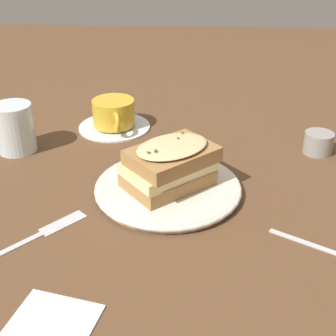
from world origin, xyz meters
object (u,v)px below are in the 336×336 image
sandwich (170,165)px  condiment_pot (318,143)px  napkin (44,334)px  teacup_with_saucer (114,116)px  water_glass (15,128)px  fork (42,233)px  dinner_plate (168,188)px

sandwich → condiment_pot: size_ratio=3.09×
sandwich → napkin: bearing=157.9°
teacup_with_saucer → water_glass: (-0.11, 0.17, 0.02)m
fork → condiment_pot: (0.27, -0.44, 0.02)m
teacup_with_saucer → condiment_pot: 0.41m
napkin → dinner_plate: bearing=-21.6°
dinner_plate → sandwich: sandwich is taller
sandwich → condiment_pot: (0.16, -0.27, -0.03)m
sandwich → napkin: size_ratio=1.43×
dinner_plate → condiment_pot: (0.16, -0.27, 0.01)m
fork → condiment_pot: 0.52m
dinner_plate → water_glass: bearing=65.1°
water_glass → napkin: bearing=-158.0°
sandwich → teacup_with_saucer: bearing=27.4°
water_glass → fork: 0.29m
fork → napkin: 0.19m
dinner_plate → fork: dinner_plate is taller
teacup_with_saucer → water_glass: 0.20m
water_glass → fork: (-0.26, -0.12, -0.04)m
dinner_plate → condiment_pot: 0.31m
napkin → condiment_pot: condiment_pot is taller
teacup_with_saucer → condiment_pot: teacup_with_saucer is taller
water_glass → fork: size_ratio=0.62×
sandwich → napkin: (-0.30, 0.12, -0.05)m
water_glass → condiment_pot: water_glass is taller
sandwich → teacup_with_saucer: size_ratio=1.11×
fork → condiment_pot: condiment_pot is taller
napkin → condiment_pot: bearing=-40.8°
water_glass → teacup_with_saucer: bearing=-56.6°
fork → water_glass: bearing=157.7°
dinner_plate → condiment_pot: condiment_pot is taller
teacup_with_saucer → napkin: bearing=-15.0°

